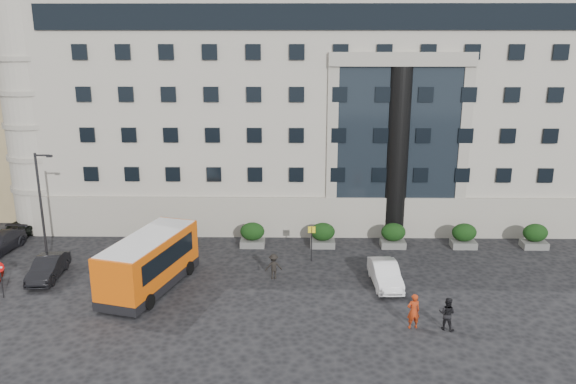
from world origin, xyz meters
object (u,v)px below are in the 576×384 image
(hedge_f, at_px, (535,236))
(minibus, at_px, (149,260))
(no_entry_sign, at_px, (0,272))
(street_lamp, at_px, (42,208))
(red_truck, at_px, (42,201))
(parked_car_b, at_px, (48,268))
(pedestrian_b, at_px, (447,314))
(hedge_a, at_px, (182,234))
(bus_stop_sign, at_px, (312,238))
(hedge_d, at_px, (393,235))
(hedge_c, at_px, (323,235))
(pedestrian_c, at_px, (274,266))
(hedge_e, at_px, (464,236))
(hedge_b, at_px, (252,234))
(white_taxi, at_px, (385,274))
(parked_car_d, at_px, (30,222))
(pedestrian_a, at_px, (413,311))

(hedge_f, height_order, minibus, minibus)
(no_entry_sign, bearing_deg, street_lamp, 75.28)
(red_truck, relative_size, parked_car_b, 1.16)
(parked_car_b, height_order, pedestrian_b, pedestrian_b)
(hedge_a, relative_size, bus_stop_sign, 0.73)
(hedge_d, relative_size, red_truck, 0.36)
(street_lamp, bearing_deg, hedge_c, 14.67)
(hedge_c, distance_m, red_truck, 24.94)
(pedestrian_b, height_order, pedestrian_c, pedestrian_b)
(hedge_e, distance_m, no_entry_sign, 31.09)
(hedge_b, bearing_deg, white_taxi, -37.08)
(white_taxi, bearing_deg, street_lamp, 172.16)
(hedge_b, relative_size, pedestrian_b, 1.02)
(hedge_f, bearing_deg, hedge_d, 180.00)
(minibus, bearing_deg, hedge_a, 101.54)
(hedge_c, height_order, street_lamp, street_lamp)
(hedge_d, bearing_deg, bus_stop_sign, -155.34)
(hedge_d, distance_m, bus_stop_sign, 6.76)
(hedge_a, distance_m, hedge_d, 15.60)
(minibus, distance_m, white_taxi, 14.61)
(minibus, distance_m, parked_car_d, 16.50)
(no_entry_sign, bearing_deg, white_taxi, 5.43)
(parked_car_b, bearing_deg, pedestrian_a, -19.29)
(hedge_e, distance_m, pedestrian_c, 14.96)
(parked_car_d, bearing_deg, parked_car_b, -52.11)
(bus_stop_sign, height_order, no_entry_sign, bus_stop_sign)
(red_truck, xyz_separation_m, pedestrian_c, (20.53, -12.79, -0.52))
(hedge_e, height_order, white_taxi, hedge_e)
(no_entry_sign, bearing_deg, red_truck, 105.95)
(hedge_b, height_order, no_entry_sign, no_entry_sign)
(parked_car_d, bearing_deg, bus_stop_sign, -8.00)
(red_truck, bearing_deg, parked_car_d, -86.33)
(minibus, relative_size, pedestrian_a, 4.29)
(pedestrian_a, bearing_deg, red_truck, -45.46)
(hedge_a, bearing_deg, pedestrian_b, -36.54)
(white_taxi, height_order, pedestrian_a, pedestrian_a)
(minibus, distance_m, pedestrian_b, 17.67)
(hedge_c, height_order, white_taxi, hedge_c)
(parked_car_d, height_order, white_taxi, white_taxi)
(hedge_c, xyz_separation_m, parked_car_d, (-23.40, 3.47, -0.29))
(parked_car_d, bearing_deg, pedestrian_c, -17.22)
(hedge_c, relative_size, pedestrian_c, 1.10)
(minibus, height_order, white_taxi, minibus)
(white_taxi, bearing_deg, parked_car_d, 156.43)
(hedge_b, xyz_separation_m, no_entry_sign, (-14.20, -8.84, 0.72))
(hedge_c, bearing_deg, hedge_d, 0.00)
(hedge_b, bearing_deg, street_lamp, -159.93)
(no_entry_sign, bearing_deg, hedge_a, 44.48)
(hedge_a, bearing_deg, bus_stop_sign, -16.42)
(hedge_f, bearing_deg, red_truck, 169.93)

